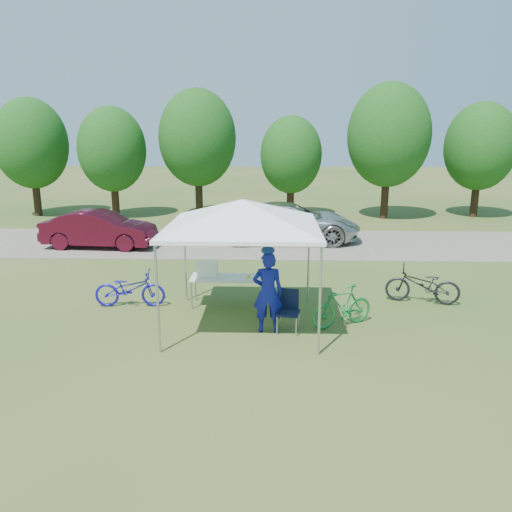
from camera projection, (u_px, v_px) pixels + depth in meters
The scene contains 14 objects.
ground at pixel (243, 324), 10.89m from camera, with size 100.00×100.00×0.00m, color #2D5119.
gravel_strip at pixel (255, 243), 18.65m from camera, with size 24.00×5.00×0.02m, color gray.
canopy at pixel (242, 203), 10.25m from camera, with size 4.53×4.53×3.00m.
treeline at pixel (254, 143), 23.66m from camera, with size 24.89×4.28×6.30m.
folding_table at pixel (227, 279), 11.90m from camera, with size 1.72×0.72×0.71m.
folding_chair at pixel (288, 307), 10.42m from camera, with size 0.52×0.54×0.88m.
cooler at pixel (207, 269), 11.86m from camera, with size 0.49×0.34×0.36m.
ice_cream_cup at pixel (249, 276), 11.82m from camera, with size 0.09×0.09×0.07m, color yellow.
cyclist at pixel (268, 292), 10.27m from camera, with size 0.63×0.41×1.72m, color #11178F.
bike_blue at pixel (130, 289), 11.88m from camera, with size 0.58×1.67×0.88m, color #1913AB.
bike_green at pixel (342, 306), 10.65m from camera, with size 0.42×1.50×0.90m, color #1C8139.
bike_dark at pixel (423, 285), 12.10m from camera, with size 0.61×1.75×0.92m, color black.
minivan at pixel (290, 222), 18.83m from camera, with size 2.42×5.26×1.46m, color beige.
sedan at pixel (100, 229), 17.84m from camera, with size 1.40×4.01×1.32m, color #4B0C1E.
Camera 1 is at (0.61, -10.19, 4.09)m, focal length 35.00 mm.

